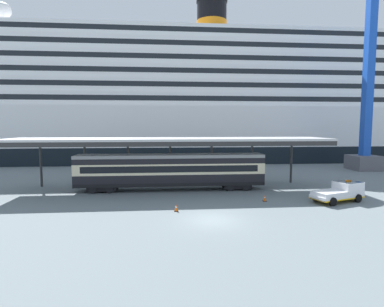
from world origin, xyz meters
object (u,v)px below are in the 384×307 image
(service_truck, at_px, (341,191))
(dockside_crane, at_px, (373,76))
(traffic_cone_mid, at_px, (176,208))
(train_carriage, at_px, (171,170))
(cruise_ship, at_px, (238,105))
(traffic_cone_near, at_px, (265,198))

(service_truck, relative_size, dockside_crane, 0.11)
(service_truck, distance_m, traffic_cone_mid, 16.26)
(traffic_cone_mid, xyz_separation_m, dockside_crane, (32.96, 22.11, 15.08))
(train_carriage, bearing_deg, cruise_ship, 64.99)
(service_truck, distance_m, dockside_crane, 29.83)
(train_carriage, bearing_deg, traffic_cone_near, -33.41)
(cruise_ship, xyz_separation_m, train_carriage, (-15.59, -33.41, -9.67))
(cruise_ship, relative_size, dockside_crane, 3.44)
(service_truck, bearing_deg, traffic_cone_near, 175.48)
(cruise_ship, height_order, train_carriage, cruise_ship)
(train_carriage, relative_size, dockside_crane, 0.41)
(train_carriage, bearing_deg, service_truck, -21.73)
(traffic_cone_mid, bearing_deg, train_carriage, 92.24)
(train_carriage, height_order, dockside_crane, dockside_crane)
(service_truck, distance_m, traffic_cone_near, 7.45)
(traffic_cone_near, bearing_deg, cruise_ship, 80.58)
(traffic_cone_near, xyz_separation_m, dockside_crane, (24.25, 19.38, 15.06))
(train_carriage, height_order, traffic_cone_mid, train_carriage)
(cruise_ship, distance_m, traffic_cone_mid, 46.28)
(traffic_cone_mid, height_order, dockside_crane, dockside_crane)
(traffic_cone_mid, bearing_deg, cruise_ship, 70.10)
(traffic_cone_mid, distance_m, dockside_crane, 42.46)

